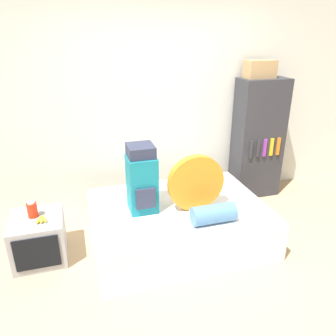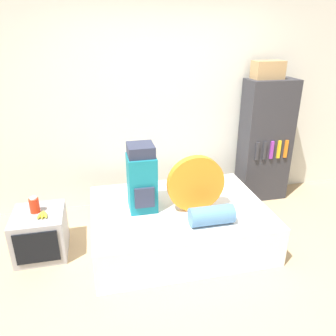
{
  "view_description": "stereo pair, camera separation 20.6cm",
  "coord_description": "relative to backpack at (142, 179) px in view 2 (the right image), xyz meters",
  "views": [
    {
      "loc": [
        -1.05,
        -2.18,
        2.16
      ],
      "look_at": [
        -0.18,
        0.72,
        0.88
      ],
      "focal_mm": 35.0,
      "sensor_mm": 36.0,
      "label": 1
    },
    {
      "loc": [
        -0.85,
        -2.24,
        2.16
      ],
      "look_at": [
        -0.18,
        0.72,
        0.88
      ],
      "focal_mm": 35.0,
      "sensor_mm": 36.0,
      "label": 2
    }
  ],
  "objects": [
    {
      "name": "television",
      "position": [
        -1.06,
        0.06,
        -0.54
      ],
      "size": [
        0.5,
        0.55,
        0.46
      ],
      "color": "#939399",
      "rests_on": "ground_plane"
    },
    {
      "name": "canister",
      "position": [
        -1.08,
        0.1,
        -0.23
      ],
      "size": [
        0.1,
        0.1,
        0.17
      ],
      "color": "red",
      "rests_on": "television"
    },
    {
      "name": "ground_plane",
      "position": [
        0.45,
        -0.76,
        -0.77
      ],
      "size": [
        16.0,
        16.0,
        0.0
      ],
      "primitive_type": "plane",
      "color": "tan"
    },
    {
      "name": "bookshelf",
      "position": [
        1.76,
        0.74,
        0.03
      ],
      "size": [
        0.63,
        0.37,
        1.61
      ],
      "color": "#2D2D33",
      "rests_on": "ground_plane"
    },
    {
      "name": "sleeping_roll",
      "position": [
        0.6,
        -0.45,
        -0.25
      ],
      "size": [
        0.43,
        0.19,
        0.19
      ],
      "color": "teal",
      "rests_on": "bed"
    },
    {
      "name": "banana_bunch",
      "position": [
        -1.0,
        0.0,
        -0.29
      ],
      "size": [
        0.12,
        0.15,
        0.03
      ],
      "color": "yellow",
      "rests_on": "television"
    },
    {
      "name": "cardboard_box",
      "position": [
        1.7,
        0.77,
        0.94
      ],
      "size": [
        0.37,
        0.22,
        0.22
      ],
      "color": "#A88456",
      "rests_on": "bookshelf"
    },
    {
      "name": "tent_bag",
      "position": [
        0.53,
        -0.14,
        -0.04
      ],
      "size": [
        0.59,
        0.08,
        0.59
      ],
      "color": "orange",
      "rests_on": "bed"
    },
    {
      "name": "backpack",
      "position": [
        0.0,
        0.0,
        0.0
      ],
      "size": [
        0.28,
        0.33,
        0.7
      ],
      "color": "#14707F",
      "rests_on": "bed"
    },
    {
      "name": "bed",
      "position": [
        0.38,
        -0.04,
        -0.55
      ],
      "size": [
        1.83,
        1.34,
        0.43
      ],
      "color": "white",
      "rests_on": "ground_plane"
    },
    {
      "name": "wall_back",
      "position": [
        0.45,
        0.99,
        0.53
      ],
      "size": [
        8.0,
        0.05,
        2.6
      ],
      "color": "silver",
      "rests_on": "ground_plane"
    }
  ]
}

